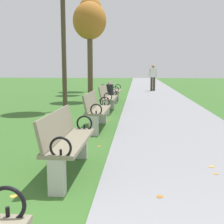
% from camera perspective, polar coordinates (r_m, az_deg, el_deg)
% --- Properties ---
extents(paved_walkway, '(2.96, 44.00, 0.02)m').
position_cam_1_polar(paved_walkway, '(19.28, 7.67, 4.02)').
color(paved_walkway, gray).
rests_on(paved_walkway, ground).
extents(park_bench_2, '(0.49, 1.60, 0.90)m').
position_cam_1_polar(park_bench_2, '(4.33, -8.55, -5.37)').
color(park_bench_2, gray).
rests_on(park_bench_2, ground).
extents(park_bench_3, '(0.50, 1.61, 0.90)m').
position_cam_1_polar(park_bench_3, '(7.37, -3.00, 0.48)').
color(park_bench_3, gray).
rests_on(park_bench_3, ground).
extents(park_bench_4, '(0.52, 1.61, 0.90)m').
position_cam_1_polar(park_bench_4, '(10.17, -0.86, 2.74)').
color(park_bench_4, gray).
rests_on(park_bench_4, ground).
extents(park_bench_5, '(0.47, 1.60, 0.90)m').
position_cam_1_polar(park_bench_5, '(13.21, 0.42, 4.09)').
color(park_bench_5, gray).
rests_on(park_bench_5, ground).
extents(tree_3, '(1.43, 1.43, 4.25)m').
position_cam_1_polar(tree_3, '(13.34, -4.27, 16.56)').
color(tree_3, brown).
rests_on(tree_3, ground).
extents(tree_4, '(1.19, 1.19, 5.22)m').
position_cam_1_polar(tree_4, '(16.86, -4.11, 18.42)').
color(tree_4, brown).
rests_on(tree_4, ground).
extents(tree_5, '(1.52, 1.52, 5.32)m').
position_cam_1_polar(tree_5, '(18.99, -3.96, 17.42)').
color(tree_5, brown).
rests_on(tree_5, ground).
extents(pedestrian_walking, '(0.53, 0.22, 1.62)m').
position_cam_1_polar(pedestrian_walking, '(19.12, 7.79, 6.73)').
color(pedestrian_walking, '#3D3328').
rests_on(pedestrian_walking, paved_walkway).
extents(trash_bin, '(0.48, 0.48, 0.84)m').
position_cam_1_polar(trash_bin, '(11.75, -0.84, 3.23)').
color(trash_bin, black).
rests_on(trash_bin, ground).
extents(scattered_leaves, '(2.69, 16.12, 0.02)m').
position_cam_1_polar(scattered_leaves, '(7.06, 3.81, -3.78)').
color(scattered_leaves, '#AD6B23').
rests_on(scattered_leaves, ground).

